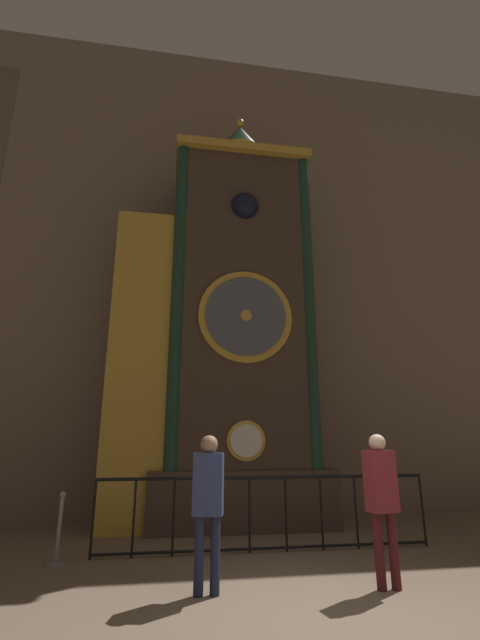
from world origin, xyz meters
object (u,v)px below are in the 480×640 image
clock_tower (222,326)px  stanchion_post (58,541)px  visitor_far (381,493)px  visitor_near (208,496)px

clock_tower → stanchion_post: 5.10m
visitor_far → visitor_near: bearing=164.1°
clock_tower → visitor_far: (1.47, -3.98, -3.08)m
visitor_near → visitor_far: (2.07, -0.15, 0.01)m
visitor_far → stanchion_post: bearing=144.7°
visitor_near → visitor_far: size_ratio=0.99×
clock_tower → stanchion_post: bearing=-138.6°
clock_tower → visitor_near: size_ratio=5.73×
clock_tower → stanchion_post: (-2.54, -2.24, -3.81)m
visitor_near → stanchion_post: 2.61m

